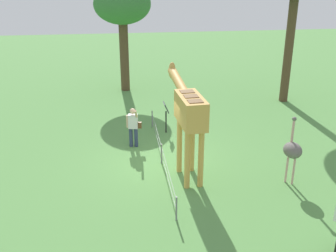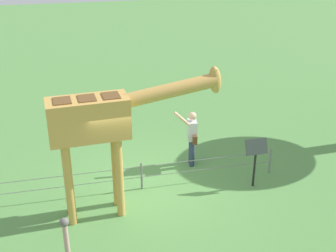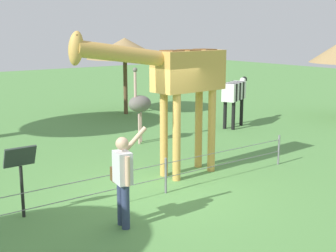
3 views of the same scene
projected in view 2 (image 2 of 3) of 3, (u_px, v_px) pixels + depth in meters
ground_plane at (142, 190)px, 11.05m from camera, size 60.00×60.00×0.00m
giraffe at (105, 123)px, 9.31m from camera, size 3.90×0.81×3.32m
visitor at (192, 135)px, 11.86m from camera, size 0.70×0.59×1.69m
info_sign at (256, 153)px, 10.84m from camera, size 0.56×0.21×1.32m
wire_fence at (142, 175)px, 10.95m from camera, size 7.05×0.05×0.75m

